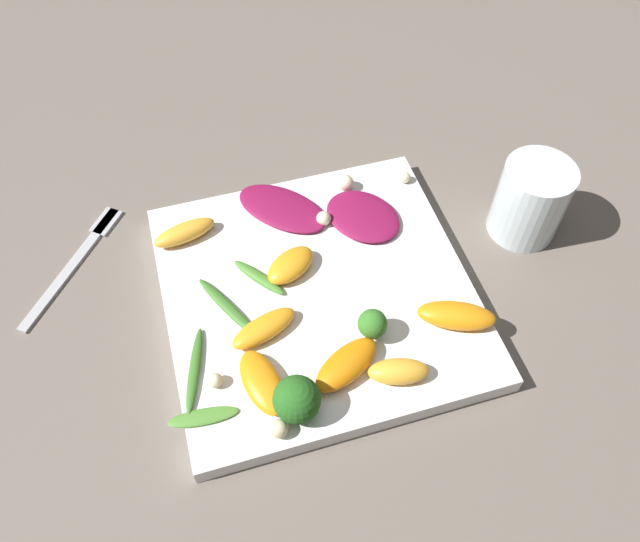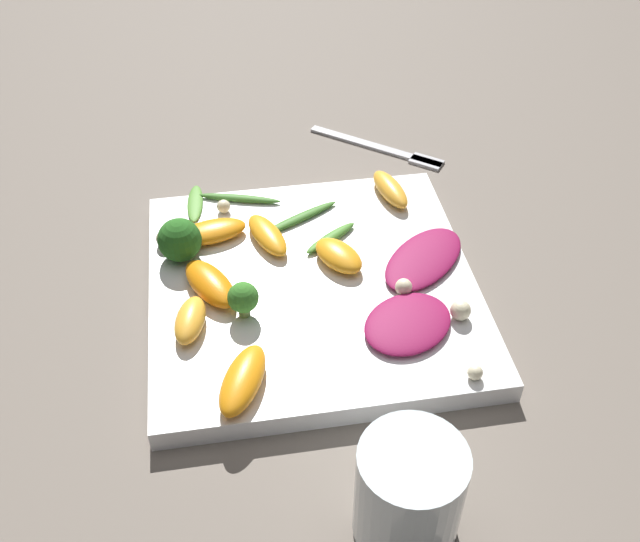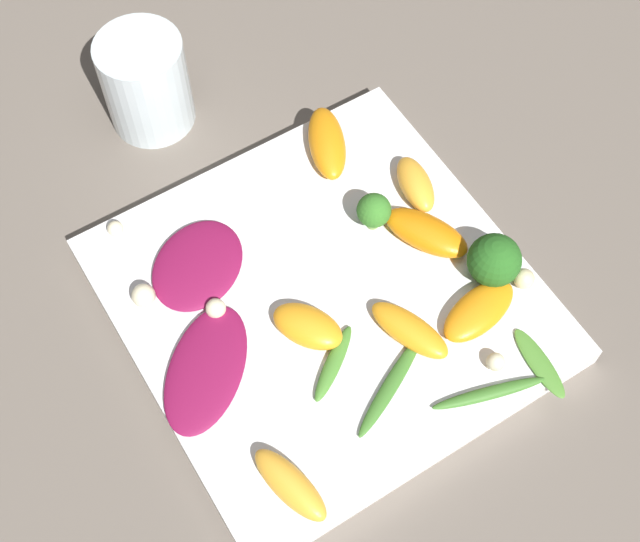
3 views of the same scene
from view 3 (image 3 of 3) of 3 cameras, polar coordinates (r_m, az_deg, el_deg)
name	(u,v)px [view 3 (image 3 of 3)]	position (r m, az deg, el deg)	size (l,w,h in m)	color
ground_plane	(325,306)	(0.73, 0.34, -2.28)	(2.40, 2.40, 0.00)	#6B6056
plate	(325,300)	(0.72, 0.35, -1.89)	(0.31, 0.31, 0.02)	white
drinking_glass	(146,83)	(0.81, -11.08, 11.74)	(0.08, 0.08, 0.09)	silver
radicchio_leaf_0	(206,369)	(0.68, -7.30, -6.24)	(0.12, 0.12, 0.01)	maroon
radicchio_leaf_1	(198,265)	(0.72, -7.84, 0.38)	(0.11, 0.11, 0.01)	maroon
orange_segment_0	(415,184)	(0.75, 6.13, 5.55)	(0.04, 0.06, 0.02)	#FCAD33
orange_segment_1	(290,485)	(0.64, -1.92, -13.51)	(0.04, 0.07, 0.02)	#FCAD33
orange_segment_2	(479,311)	(0.70, 10.12, -2.51)	(0.08, 0.05, 0.02)	orange
orange_segment_3	(308,326)	(0.68, -0.80, -3.55)	(0.06, 0.07, 0.02)	orange
orange_segment_4	(429,237)	(0.73, 7.00, 2.20)	(0.06, 0.08, 0.02)	orange
orange_segment_5	(327,143)	(0.77, 0.45, 8.20)	(0.06, 0.08, 0.02)	orange
orange_segment_6	(410,330)	(0.69, 5.75, -3.78)	(0.05, 0.07, 0.02)	orange
broccoli_floret_0	(374,211)	(0.72, 3.47, 3.86)	(0.03, 0.03, 0.04)	#7A9E51
broccoli_floret_1	(494,261)	(0.71, 11.09, 0.66)	(0.04, 0.04, 0.04)	#7A9E51
arugula_sprig_0	(539,363)	(0.70, 13.86, -5.74)	(0.02, 0.06, 0.00)	#518E33
arugula_sprig_1	(333,363)	(0.68, 0.86, -5.92)	(0.06, 0.05, 0.01)	#47842D
arugula_sprig_2	(387,387)	(0.67, 4.31, -7.44)	(0.09, 0.05, 0.01)	#3D7528
arugula_sprig_3	(489,393)	(0.68, 10.77, -7.69)	(0.09, 0.04, 0.01)	#3D7528
macadamia_nut_0	(496,362)	(0.69, 11.18, -5.73)	(0.01, 0.01, 0.01)	beige
macadamia_nut_1	(115,229)	(0.75, -12.96, 2.65)	(0.01, 0.01, 0.01)	beige
macadamia_nut_2	(216,308)	(0.70, -6.69, -2.40)	(0.02, 0.02, 0.02)	beige
macadamia_nut_3	(143,296)	(0.71, -11.23, -1.55)	(0.02, 0.02, 0.02)	beige
macadamia_nut_4	(524,279)	(0.72, 12.92, -0.49)	(0.02, 0.02, 0.02)	beige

